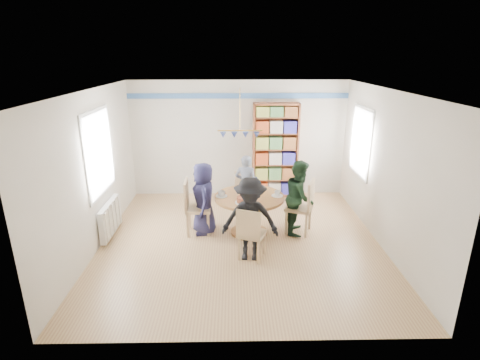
{
  "coord_description": "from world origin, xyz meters",
  "views": [
    {
      "loc": [
        -0.12,
        -6.11,
        3.25
      ],
      "look_at": [
        0.0,
        0.4,
        1.05
      ],
      "focal_mm": 28.0,
      "sensor_mm": 36.0,
      "label": 1
    }
  ],
  "objects_px": {
    "person_far": "(246,185)",
    "person_right": "(300,197)",
    "dining_table": "(249,206)",
    "chair_far": "(245,190)",
    "person_near": "(250,220)",
    "bookshelf": "(275,152)",
    "chair_left": "(193,204)",
    "chair_near": "(250,232)",
    "person_left": "(204,199)",
    "chair_right": "(304,204)",
    "radiator": "(110,218)"
  },
  "relations": [
    {
      "from": "chair_left",
      "to": "person_far",
      "type": "relative_size",
      "value": 0.82
    },
    {
      "from": "chair_far",
      "to": "person_near",
      "type": "relative_size",
      "value": 0.62
    },
    {
      "from": "chair_right",
      "to": "person_near",
      "type": "height_order",
      "value": "person_near"
    },
    {
      "from": "dining_table",
      "to": "bookshelf",
      "type": "bearing_deg",
      "value": 71.02
    },
    {
      "from": "radiator",
      "to": "chair_left",
      "type": "distance_m",
      "value": 1.56
    },
    {
      "from": "chair_far",
      "to": "person_near",
      "type": "xyz_separation_m",
      "value": [
        0.02,
        -2.01,
        0.22
      ]
    },
    {
      "from": "chair_far",
      "to": "person_right",
      "type": "distance_m",
      "value": 1.44
    },
    {
      "from": "chair_far",
      "to": "person_near",
      "type": "bearing_deg",
      "value": -89.37
    },
    {
      "from": "person_left",
      "to": "person_near",
      "type": "relative_size",
      "value": 0.97
    },
    {
      "from": "chair_right",
      "to": "chair_near",
      "type": "xyz_separation_m",
      "value": [
        -1.04,
        -0.98,
        -0.07
      ]
    },
    {
      "from": "person_right",
      "to": "person_far",
      "type": "height_order",
      "value": "person_right"
    },
    {
      "from": "radiator",
      "to": "person_left",
      "type": "distance_m",
      "value": 1.77
    },
    {
      "from": "chair_far",
      "to": "bookshelf",
      "type": "height_order",
      "value": "bookshelf"
    },
    {
      "from": "chair_near",
      "to": "radiator",
      "type": "bearing_deg",
      "value": 160.11
    },
    {
      "from": "chair_left",
      "to": "person_near",
      "type": "bearing_deg",
      "value": -43.82
    },
    {
      "from": "dining_table",
      "to": "chair_far",
      "type": "relative_size",
      "value": 1.47
    },
    {
      "from": "chair_left",
      "to": "person_left",
      "type": "distance_m",
      "value": 0.22
    },
    {
      "from": "chair_left",
      "to": "person_near",
      "type": "height_order",
      "value": "person_near"
    },
    {
      "from": "radiator",
      "to": "dining_table",
      "type": "relative_size",
      "value": 0.77
    },
    {
      "from": "chair_right",
      "to": "bookshelf",
      "type": "distance_m",
      "value": 2.08
    },
    {
      "from": "radiator",
      "to": "dining_table",
      "type": "xyz_separation_m",
      "value": [
        2.59,
        0.05,
        0.21
      ]
    },
    {
      "from": "chair_near",
      "to": "person_near",
      "type": "xyz_separation_m",
      "value": [
        -0.01,
        0.04,
        0.2
      ]
    },
    {
      "from": "radiator",
      "to": "person_near",
      "type": "bearing_deg",
      "value": -19.2
    },
    {
      "from": "chair_left",
      "to": "person_far",
      "type": "xyz_separation_m",
      "value": [
        1.02,
        0.91,
        0.06
      ]
    },
    {
      "from": "chair_far",
      "to": "chair_near",
      "type": "relative_size",
      "value": 0.96
    },
    {
      "from": "chair_left",
      "to": "person_right",
      "type": "distance_m",
      "value": 2.0
    },
    {
      "from": "person_far",
      "to": "chair_right",
      "type": "bearing_deg",
      "value": 150.53
    },
    {
      "from": "bookshelf",
      "to": "person_far",
      "type": "bearing_deg",
      "value": -124.28
    },
    {
      "from": "person_far",
      "to": "person_right",
      "type": "bearing_deg",
      "value": 150.04
    },
    {
      "from": "person_near",
      "to": "bookshelf",
      "type": "relative_size",
      "value": 0.64
    },
    {
      "from": "person_far",
      "to": "dining_table",
      "type": "bearing_deg",
      "value": 104.35
    },
    {
      "from": "person_right",
      "to": "person_near",
      "type": "xyz_separation_m",
      "value": [
        -0.98,
        -0.99,
        0.01
      ]
    },
    {
      "from": "person_right",
      "to": "dining_table",
      "type": "bearing_deg",
      "value": 105.51
    },
    {
      "from": "chair_far",
      "to": "bookshelf",
      "type": "xyz_separation_m",
      "value": [
        0.74,
        0.93,
        0.6
      ]
    },
    {
      "from": "person_left",
      "to": "person_near",
      "type": "height_order",
      "value": "person_near"
    },
    {
      "from": "dining_table",
      "to": "chair_left",
      "type": "distance_m",
      "value": 1.05
    },
    {
      "from": "person_left",
      "to": "bookshelf",
      "type": "bearing_deg",
      "value": 131.95
    },
    {
      "from": "chair_left",
      "to": "chair_far",
      "type": "height_order",
      "value": "chair_left"
    },
    {
      "from": "radiator",
      "to": "chair_far",
      "type": "relative_size",
      "value": 1.13
    },
    {
      "from": "chair_right",
      "to": "person_near",
      "type": "distance_m",
      "value": 1.42
    },
    {
      "from": "chair_left",
      "to": "person_left",
      "type": "xyz_separation_m",
      "value": [
        0.19,
        0.02,
        0.11
      ]
    },
    {
      "from": "person_left",
      "to": "person_right",
      "type": "bearing_deg",
      "value": 80.31
    },
    {
      "from": "chair_left",
      "to": "bookshelf",
      "type": "bearing_deg",
      "value": 48.51
    },
    {
      "from": "dining_table",
      "to": "chair_right",
      "type": "relative_size",
      "value": 1.24
    },
    {
      "from": "radiator",
      "to": "person_right",
      "type": "distance_m",
      "value": 3.56
    },
    {
      "from": "chair_near",
      "to": "person_far",
      "type": "relative_size",
      "value": 0.72
    },
    {
      "from": "chair_near",
      "to": "person_left",
      "type": "relative_size",
      "value": 0.67
    },
    {
      "from": "person_right",
      "to": "person_near",
      "type": "height_order",
      "value": "person_near"
    },
    {
      "from": "chair_right",
      "to": "person_left",
      "type": "xyz_separation_m",
      "value": [
        -1.87,
        0.05,
        0.11
      ]
    },
    {
      "from": "person_far",
      "to": "bookshelf",
      "type": "height_order",
      "value": "bookshelf"
    }
  ]
}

